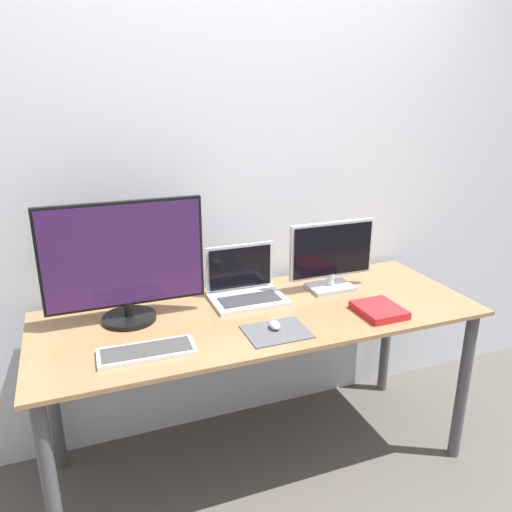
% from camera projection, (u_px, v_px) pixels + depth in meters
% --- Properties ---
extents(wall_back, '(7.00, 0.05, 2.50)m').
position_uv_depth(wall_back, '(229.00, 187.00, 2.37)').
color(wall_back, silver).
rests_on(wall_back, ground_plane).
extents(desk, '(1.90, 0.71, 0.78)m').
position_uv_depth(desk, '(261.00, 336.00, 2.18)').
color(desk, olive).
rests_on(desk, ground_plane).
extents(monitor_left, '(0.64, 0.22, 0.50)m').
position_uv_depth(monitor_left, '(124.00, 262.00, 1.99)').
color(monitor_left, black).
rests_on(monitor_left, desk).
extents(monitor_right, '(0.43, 0.15, 0.33)m').
position_uv_depth(monitor_right, '(332.00, 256.00, 2.34)').
color(monitor_right, '#B2B2B7').
rests_on(monitor_right, desk).
extents(laptop, '(0.33, 0.23, 0.24)m').
position_uv_depth(laptop, '(245.00, 286.00, 2.28)').
color(laptop, silver).
rests_on(laptop, desk).
extents(keyboard, '(0.35, 0.15, 0.02)m').
position_uv_depth(keyboard, '(147.00, 351.00, 1.81)').
color(keyboard, silver).
rests_on(keyboard, desk).
extents(mousepad, '(0.25, 0.20, 0.00)m').
position_uv_depth(mousepad, '(277.00, 332.00, 1.97)').
color(mousepad, '#47474C').
rests_on(mousepad, desk).
extents(mouse, '(0.04, 0.06, 0.03)m').
position_uv_depth(mouse, '(275.00, 325.00, 1.98)').
color(mouse, silver).
rests_on(mouse, mousepad).
extents(book, '(0.18, 0.21, 0.03)m').
position_uv_depth(book, '(379.00, 310.00, 2.13)').
color(book, red).
rests_on(book, desk).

